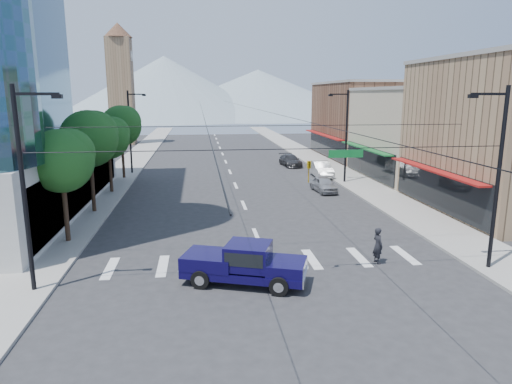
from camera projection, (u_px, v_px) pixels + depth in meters
ground at (272, 272)px, 22.46m from camera, size 160.00×160.00×0.00m
sidewalk_left at (133, 161)px, 59.80m from camera, size 4.00×120.00×0.15m
sidewalk_right at (312, 158)px, 62.72m from camera, size 4.00×120.00×0.15m
shop_mid at (426, 135)px, 47.24m from camera, size 12.00×14.00×9.00m
shop_far at (370, 121)px, 62.66m from camera, size 12.00×18.00×10.00m
clock_tower at (121, 82)px, 78.38m from camera, size 4.80×4.80×20.40m
mountain_left at (165, 88)px, 163.87m from camera, size 80.00×80.00×22.00m
mountain_right at (258, 93)px, 178.24m from camera, size 90.00×90.00×18.00m
tree_near at (64, 159)px, 25.99m from camera, size 3.65×3.64×6.71m
tree_midnear at (91, 137)px, 32.66m from camera, size 4.09×4.09×7.52m
tree_midfar at (110, 137)px, 39.57m from camera, size 3.65×3.64×6.71m
tree_far at (122, 124)px, 46.24m from camera, size 4.09×4.09×7.52m
signal_rig at (280, 184)px, 20.54m from camera, size 21.80×0.20×9.00m
lamp_pole_nw at (131, 129)px, 49.24m from camera, size 2.00×0.25×9.00m
lamp_pole_ne at (345, 133)px, 44.07m from camera, size 2.00×0.25×9.00m
pickup_truck at (244, 263)px, 20.93m from camera, size 6.06×3.78×1.94m
pedestrian at (378, 245)px, 23.51m from camera, size 0.58×0.77×1.90m
parked_car_near at (323, 184)px, 40.87m from camera, size 1.95×4.09×1.35m
parked_car_mid at (321, 169)px, 48.33m from camera, size 1.79×4.96×1.63m
parked_car_far at (290, 160)px, 55.63m from camera, size 2.41×4.94×1.38m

